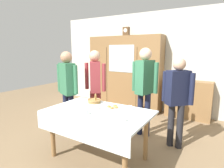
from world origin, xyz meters
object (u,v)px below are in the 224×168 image
(mantel_clock, at_px, (126,31))
(bookshelf_low, at_px, (188,99))
(wall_cabinet, at_px, (125,73))
(tea_cup_mid_right, at_px, (96,108))
(tea_cup_far_left, at_px, (130,108))
(tea_cup_near_left, at_px, (122,120))
(bread_basket, at_px, (94,101))
(person_by_cabinet, at_px, (177,95))
(book_stack, at_px, (190,80))
(spoon_mid_right, at_px, (78,102))
(person_behind_table_right, at_px, (95,82))
(tea_cup_back_edge, at_px, (86,112))
(person_near_right_end, at_px, (68,85))
(person_beside_shelf, at_px, (145,83))
(dining_table, at_px, (97,118))
(pastry_plate, at_px, (113,107))
(spoon_front_edge, at_px, (107,118))

(mantel_clock, height_order, bookshelf_low, mantel_clock)
(wall_cabinet, xyz_separation_m, tea_cup_mid_right, (0.83, -2.51, -0.23))
(tea_cup_far_left, bearing_deg, tea_cup_near_left, -75.71)
(bread_basket, height_order, person_by_cabinet, person_by_cabinet)
(tea_cup_far_left, bearing_deg, book_stack, 78.38)
(tea_cup_near_left, bearing_deg, mantel_clock, 116.75)
(person_by_cabinet, bearing_deg, bread_basket, -152.03)
(book_stack, xyz_separation_m, bread_basket, (-1.18, -2.29, -0.16))
(tea_cup_near_left, height_order, spoon_mid_right, tea_cup_near_left)
(book_stack, distance_m, person_behind_table_right, 2.35)
(tea_cup_back_edge, relative_size, spoon_mid_right, 1.09)
(tea_cup_far_left, bearing_deg, person_near_right_end, 175.47)
(book_stack, distance_m, spoon_mid_right, 2.83)
(mantel_clock, height_order, tea_cup_near_left, mantel_clock)
(wall_cabinet, height_order, person_behind_table_right, wall_cabinet)
(mantel_clock, height_order, person_near_right_end, mantel_clock)
(wall_cabinet, relative_size, person_beside_shelf, 1.26)
(dining_table, height_order, spoon_mid_right, spoon_mid_right)
(pastry_plate, bearing_deg, tea_cup_back_edge, -113.28)
(dining_table, bearing_deg, wall_cabinet, 109.17)
(mantel_clock, bearing_deg, tea_cup_mid_right, -72.41)
(tea_cup_mid_right, bearing_deg, spoon_mid_right, 164.75)
(bread_basket, bearing_deg, book_stack, 62.77)
(tea_cup_near_left, distance_m, tea_cup_back_edge, 0.57)
(book_stack, distance_m, pastry_plate, 2.50)
(mantel_clock, relative_size, tea_cup_back_edge, 1.85)
(dining_table, xyz_separation_m, pastry_plate, (0.13, 0.25, 0.13))
(dining_table, relative_size, tea_cup_far_left, 12.07)
(mantel_clock, distance_m, person_by_cabinet, 2.70)
(mantel_clock, relative_size, person_near_right_end, 0.15)
(wall_cabinet, relative_size, tea_cup_back_edge, 16.66)
(dining_table, height_order, pastry_plate, pastry_plate)
(person_beside_shelf, bearing_deg, tea_cup_near_left, -80.38)
(book_stack, distance_m, spoon_front_edge, 2.86)
(spoon_mid_right, distance_m, person_by_cabinet, 1.71)
(tea_cup_mid_right, bearing_deg, tea_cup_far_left, 28.67)
(wall_cabinet, distance_m, tea_cup_near_left, 3.09)
(person_behind_table_right, bearing_deg, wall_cabinet, 97.14)
(person_behind_table_right, bearing_deg, person_beside_shelf, 15.60)
(spoon_front_edge, bearing_deg, tea_cup_back_edge, -174.64)
(tea_cup_near_left, bearing_deg, wall_cabinet, 117.26)
(tea_cup_mid_right, height_order, person_near_right_end, person_near_right_end)
(person_beside_shelf, relative_size, person_near_right_end, 1.04)
(tea_cup_back_edge, bearing_deg, dining_table, 72.14)
(bread_basket, xyz_separation_m, person_behind_table_right, (-0.37, 0.53, 0.21))
(spoon_front_edge, height_order, spoon_mid_right, same)
(tea_cup_far_left, bearing_deg, tea_cup_back_edge, -131.44)
(person_near_right_end, bearing_deg, tea_cup_back_edge, -32.46)
(tea_cup_back_edge, bearing_deg, person_behind_table_right, 120.64)
(person_by_cabinet, bearing_deg, person_beside_shelf, 167.91)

